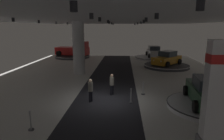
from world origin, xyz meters
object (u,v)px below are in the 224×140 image
at_px(display_car_deep_right, 154,52).
at_px(display_platform_far_right, 166,66).
at_px(brand_sign_pylon, 219,93).
at_px(pickup_truck_deep_left, 74,50).
at_px(column_left, 79,48).
at_px(display_platform_deep_right, 154,58).
at_px(display_platform_near_right, 206,106).
at_px(visitor_walking_near, 90,89).
at_px(visitor_walking_far, 112,83).
at_px(display_car_far_right, 167,59).
at_px(display_car_near_right, 208,92).
at_px(display_platform_deep_left, 73,56).

xyz_separation_m(display_car_deep_right, display_platform_far_right, (0.57, -6.91, -0.91)).
bearing_deg(brand_sign_pylon, pickup_truck_deep_left, 116.37).
height_order(brand_sign_pylon, display_platform_far_right, brand_sign_pylon).
xyz_separation_m(column_left, pickup_truck_deep_left, (-3.42, 11.44, -1.46)).
height_order(display_platform_deep_right, display_platform_near_right, display_platform_deep_right).
xyz_separation_m(display_platform_near_right, visitor_walking_near, (-7.29, 0.71, 0.73)).
bearing_deg(column_left, brand_sign_pylon, -56.12).
distance_m(display_car_deep_right, visitor_walking_near, 20.42).
bearing_deg(pickup_truck_deep_left, visitor_walking_far, -67.94).
xyz_separation_m(display_platform_deep_right, display_platform_far_right, (0.57, -6.88, 0.00)).
relative_size(column_left, pickup_truck_deep_left, 0.98).
distance_m(brand_sign_pylon, visitor_walking_near, 7.74).
bearing_deg(display_platform_deep_right, display_platform_near_right, -89.05).
xyz_separation_m(pickup_truck_deep_left, display_platform_near_right, (13.30, -20.33, -1.12)).
height_order(column_left, display_platform_near_right, column_left).
distance_m(display_car_far_right, display_platform_near_right, 13.06).
height_order(display_platform_near_right, display_car_near_right, display_car_near_right).
bearing_deg(visitor_walking_near, display_car_far_right, 58.45).
bearing_deg(brand_sign_pylon, display_car_deep_right, 87.76).
relative_size(brand_sign_pylon, display_car_deep_right, 1.04).
bearing_deg(display_car_far_right, display_platform_near_right, -91.16).
bearing_deg(column_left, display_car_deep_right, 49.07).
height_order(display_platform_deep_left, display_car_far_right, display_car_far_right).
height_order(display_platform_far_right, display_car_near_right, display_car_near_right).
distance_m(brand_sign_pylon, display_car_deep_right, 23.90).
xyz_separation_m(display_platform_deep_left, display_car_near_right, (13.61, -20.43, 0.89)).
relative_size(display_platform_deep_left, visitor_walking_far, 3.57).
bearing_deg(display_car_far_right, display_car_near_right, -91.17).
bearing_deg(pickup_truck_deep_left, display_car_far_right, -28.34).
relative_size(display_platform_deep_left, display_car_deep_right, 1.33).
height_order(display_platform_deep_left, visitor_walking_near, visitor_walking_near).
distance_m(brand_sign_pylon, display_car_far_right, 17.07).
bearing_deg(display_car_deep_right, brand_sign_pylon, -92.24).
bearing_deg(display_car_far_right, display_car_deep_right, 94.92).
height_order(display_platform_far_right, display_car_far_right, display_car_far_right).
height_order(display_platform_deep_left, display_car_near_right, display_car_near_right).
bearing_deg(brand_sign_pylon, display_platform_far_right, 84.92).
relative_size(brand_sign_pylon, display_platform_far_right, 0.79).
xyz_separation_m(display_platform_deep_right, visitor_walking_near, (-6.96, -19.16, 0.72)).
height_order(display_platform_deep_right, display_car_far_right, display_car_far_right).
bearing_deg(display_platform_deep_left, display_car_near_right, -56.34).
bearing_deg(display_car_near_right, visitor_walking_near, 174.16).
height_order(column_left, display_platform_deep_left, column_left).
xyz_separation_m(visitor_walking_near, visitor_walking_far, (1.33, 1.51, 0.00)).
bearing_deg(display_platform_deep_left, display_car_deep_right, -2.11).
relative_size(display_platform_deep_right, visitor_walking_near, 3.78).
distance_m(display_car_deep_right, display_car_far_right, 6.92).
relative_size(brand_sign_pylon, display_car_far_right, 1.03).
bearing_deg(display_platform_far_right, display_car_near_right, -91.08).
height_order(display_platform_near_right, visitor_walking_far, visitor_walking_far).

